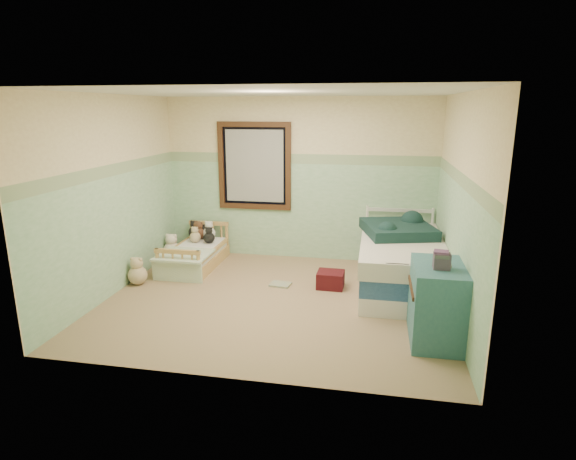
% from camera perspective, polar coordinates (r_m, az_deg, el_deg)
% --- Properties ---
extents(floor, '(4.20, 3.60, 0.02)m').
position_cam_1_polar(floor, '(5.94, -1.58, -8.57)').
color(floor, '#886F4C').
rests_on(floor, ground).
extents(ceiling, '(4.20, 3.60, 0.02)m').
position_cam_1_polar(ceiling, '(5.46, -1.77, 16.52)').
color(ceiling, silver).
rests_on(ceiling, wall_back).
extents(wall_back, '(4.20, 0.04, 2.50)m').
position_cam_1_polar(wall_back, '(7.31, 1.34, 6.12)').
color(wall_back, '#CEBA8C').
rests_on(wall_back, floor).
extents(wall_front, '(4.20, 0.04, 2.50)m').
position_cam_1_polar(wall_front, '(3.87, -7.31, -1.65)').
color(wall_front, '#CEBA8C').
rests_on(wall_front, floor).
extents(wall_left, '(0.04, 3.60, 2.50)m').
position_cam_1_polar(wall_left, '(6.35, -20.58, 3.90)').
color(wall_left, '#CEBA8C').
rests_on(wall_left, floor).
extents(wall_right, '(0.04, 3.60, 2.50)m').
position_cam_1_polar(wall_right, '(5.52, 20.17, 2.46)').
color(wall_right, '#CEBA8C').
rests_on(wall_right, floor).
extents(wainscot_mint, '(4.20, 0.01, 1.50)m').
position_cam_1_polar(wainscot_mint, '(7.38, 1.29, 2.27)').
color(wainscot_mint, '#7BAE82').
rests_on(wainscot_mint, floor).
extents(border_strip, '(4.20, 0.01, 0.15)m').
position_cam_1_polar(border_strip, '(7.25, 1.33, 8.65)').
color(border_strip, '#365F37').
rests_on(border_strip, wall_back).
extents(window_frame, '(1.16, 0.06, 1.36)m').
position_cam_1_polar(window_frame, '(7.39, -4.12, 7.75)').
color(window_frame, '#422314').
rests_on(window_frame, wall_back).
extents(window_blinds, '(0.92, 0.01, 1.12)m').
position_cam_1_polar(window_blinds, '(7.40, -4.10, 7.75)').
color(window_blinds, '#BABAB7').
rests_on(window_blinds, window_frame).
extents(toddler_bed_frame, '(0.66, 1.32, 0.17)m').
position_cam_1_polar(toddler_bed_frame, '(7.26, -11.19, -3.68)').
color(toddler_bed_frame, olive).
rests_on(toddler_bed_frame, floor).
extents(toddler_mattress, '(0.61, 1.27, 0.12)m').
position_cam_1_polar(toddler_mattress, '(7.21, -11.25, -2.58)').
color(toddler_mattress, white).
rests_on(toddler_mattress, toddler_bed_frame).
extents(patchwork_quilt, '(0.72, 0.66, 0.03)m').
position_cam_1_polar(patchwork_quilt, '(6.83, -12.54, -2.98)').
color(patchwork_quilt, '#81AEC7').
rests_on(patchwork_quilt, toddler_mattress).
extents(plush_bed_brown, '(0.20, 0.20, 0.20)m').
position_cam_1_polar(plush_bed_brown, '(7.67, -10.98, -0.31)').
color(plush_bed_brown, brown).
rests_on(plush_bed_brown, toddler_mattress).
extents(plush_bed_white, '(0.20, 0.20, 0.20)m').
position_cam_1_polar(plush_bed_white, '(7.60, -9.58, -0.37)').
color(plush_bed_white, silver).
rests_on(plush_bed_white, toddler_mattress).
extents(plush_bed_tan, '(0.17, 0.17, 0.17)m').
position_cam_1_polar(plush_bed_tan, '(7.46, -11.23, -0.85)').
color(plush_bed_tan, tan).
rests_on(plush_bed_tan, toddler_mattress).
extents(plush_bed_dark, '(0.17, 0.17, 0.17)m').
position_cam_1_polar(plush_bed_dark, '(7.38, -9.57, -0.93)').
color(plush_bed_dark, black).
rests_on(plush_bed_dark, toddler_mattress).
extents(plush_floor_cream, '(0.28, 0.28, 0.28)m').
position_cam_1_polar(plush_floor_cream, '(7.65, -13.93, -2.46)').
color(plush_floor_cream, '#F5E6CF').
rests_on(plush_floor_cream, floor).
extents(plush_floor_tan, '(0.26, 0.26, 0.26)m').
position_cam_1_polar(plush_floor_tan, '(6.71, -17.83, -5.26)').
color(plush_floor_tan, tan).
rests_on(plush_floor_tan, floor).
extents(twin_bed_frame, '(1.02, 2.04, 0.22)m').
position_cam_1_polar(twin_bed_frame, '(6.46, 13.45, -5.90)').
color(twin_bed_frame, white).
rests_on(twin_bed_frame, floor).
extents(twin_boxspring, '(1.02, 2.04, 0.22)m').
position_cam_1_polar(twin_boxspring, '(6.39, 13.57, -4.05)').
color(twin_boxspring, navy).
rests_on(twin_boxspring, twin_bed_frame).
extents(twin_mattress, '(1.06, 2.08, 0.22)m').
position_cam_1_polar(twin_mattress, '(6.32, 13.68, -2.15)').
color(twin_mattress, silver).
rests_on(twin_mattress, twin_boxspring).
extents(teal_blanket, '(1.07, 1.11, 0.14)m').
position_cam_1_polar(teal_blanket, '(6.56, 13.22, 0.12)').
color(teal_blanket, '#14322F').
rests_on(teal_blanket, twin_mattress).
extents(dresser, '(0.50, 0.81, 0.81)m').
position_cam_1_polar(dresser, '(5.06, 17.63, -8.47)').
color(dresser, '#2D5F70').
rests_on(dresser, floor).
extents(book_stack, '(0.16, 0.12, 0.16)m').
position_cam_1_polar(book_stack, '(4.80, 18.20, -3.62)').
color(book_stack, '#562E30').
rests_on(book_stack, dresser).
extents(red_pillow, '(0.36, 0.32, 0.22)m').
position_cam_1_polar(red_pillow, '(6.31, 5.20, -6.03)').
color(red_pillow, maroon).
rests_on(red_pillow, floor).
extents(floor_book, '(0.30, 0.24, 0.03)m').
position_cam_1_polar(floor_book, '(6.39, -0.94, -6.63)').
color(floor_book, gold).
rests_on(floor_book, floor).
extents(extra_plush_0, '(0.19, 0.19, 0.19)m').
position_cam_1_polar(extra_plush_0, '(7.64, -10.73, -0.39)').
color(extra_plush_0, brown).
rests_on(extra_plush_0, toddler_mattress).
extents(extra_plush_1, '(0.20, 0.20, 0.20)m').
position_cam_1_polar(extra_plush_1, '(7.70, -11.30, -0.27)').
color(extra_plush_1, black).
rests_on(extra_plush_1, toddler_mattress).
extents(extra_plush_2, '(0.18, 0.18, 0.18)m').
position_cam_1_polar(extra_plush_2, '(7.67, -10.67, -0.38)').
color(extra_plush_2, '#F5E6CF').
rests_on(extra_plush_2, toddler_mattress).
extents(extra_plush_3, '(0.16, 0.16, 0.16)m').
position_cam_1_polar(extra_plush_3, '(7.65, -10.09, -0.45)').
color(extra_plush_3, black).
rests_on(extra_plush_3, toddler_mattress).
extents(extra_plush_4, '(0.18, 0.18, 0.18)m').
position_cam_1_polar(extra_plush_4, '(7.70, -10.84, -0.31)').
color(extra_plush_4, silver).
rests_on(extra_plush_4, toddler_mattress).
extents(extra_plush_5, '(0.19, 0.19, 0.19)m').
position_cam_1_polar(extra_plush_5, '(7.72, -10.92, -0.24)').
color(extra_plush_5, silver).
rests_on(extra_plush_5, toddler_mattress).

